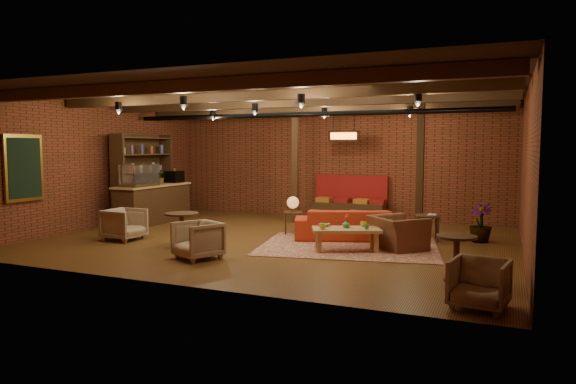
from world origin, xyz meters
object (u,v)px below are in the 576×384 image
at_px(armchair_far, 479,281).
at_px(plant_tall, 482,184).
at_px(round_table_right, 456,251).
at_px(armchair_right, 398,227).
at_px(sofa, 348,224).
at_px(coffee_table, 346,231).
at_px(side_table_lamp, 293,205).
at_px(round_table_left, 182,224).
at_px(side_table_book, 428,217).
at_px(armchair_a, 124,223).
at_px(armchair_b, 198,238).

distance_m(armchair_far, plant_tall, 4.97).
bearing_deg(round_table_right, armchair_right, 121.61).
distance_m(sofa, armchair_far, 5.04).
bearing_deg(plant_tall, armchair_far, -87.51).
bearing_deg(round_table_right, coffee_table, 144.90).
relative_size(side_table_lamp, round_table_left, 1.24).
height_order(coffee_table, plant_tall, plant_tall).
xyz_separation_m(coffee_table, round_table_right, (2.23, -1.56, 0.07)).
bearing_deg(side_table_book, armchair_a, -157.37).
height_order(sofa, plant_tall, plant_tall).
height_order(armchair_a, side_table_book, armchair_a).
height_order(armchair_right, armchair_far, armchair_right).
height_order(round_table_left, round_table_right, round_table_left).
bearing_deg(round_table_right, side_table_lamp, 142.81).
relative_size(armchair_a, armchair_b, 1.01).
height_order(coffee_table, armchair_right, armchair_right).
relative_size(side_table_lamp, armchair_a, 1.16).
xyz_separation_m(armchair_a, armchair_far, (7.47, -2.06, -0.03)).
distance_m(sofa, side_table_lamp, 1.46).
relative_size(coffee_table, armchair_far, 2.11).
height_order(armchair_right, side_table_book, armchair_right).
distance_m(round_table_left, armchair_b, 1.17).
bearing_deg(round_table_left, armchair_a, 172.66).
bearing_deg(armchair_b, armchair_far, 13.73).
bearing_deg(side_table_lamp, round_table_left, -120.73).
bearing_deg(sofa, coffee_table, 84.22).
xyz_separation_m(armchair_b, side_table_book, (3.62, 3.56, 0.14)).
height_order(coffee_table, armchair_far, coffee_table).
xyz_separation_m(armchair_b, plant_tall, (4.70, 3.81, 0.88)).
xyz_separation_m(coffee_table, armchair_right, (0.92, 0.56, 0.04)).
distance_m(round_table_left, armchair_right, 4.38).
distance_m(round_table_left, plant_tall, 6.40).
bearing_deg(side_table_lamp, plant_tall, 8.40).
relative_size(sofa, side_table_lamp, 2.65).
xyz_separation_m(armchair_a, plant_tall, (7.26, 2.82, 0.87)).
xyz_separation_m(side_table_lamp, armchair_b, (-0.56, -3.20, -0.30)).
bearing_deg(plant_tall, armchair_b, -141.02).
bearing_deg(plant_tall, sofa, -163.80).
xyz_separation_m(round_table_left, side_table_book, (4.50, 2.79, 0.04)).
bearing_deg(side_table_book, armchair_far, -74.40).
bearing_deg(coffee_table, round_table_right, -35.10).
xyz_separation_m(round_table_left, round_table_right, (5.40, -0.57, -0.01)).
relative_size(side_table_lamp, armchair_b, 1.17).
bearing_deg(round_table_left, armchair_far, -17.62).
relative_size(sofa, armchair_a, 3.06).
height_order(side_table_book, plant_tall, plant_tall).
bearing_deg(armchair_a, round_table_left, -95.85).
distance_m(armchair_b, plant_tall, 6.11).
bearing_deg(armchair_right, sofa, 15.56).
relative_size(round_table_left, armchair_a, 0.93).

